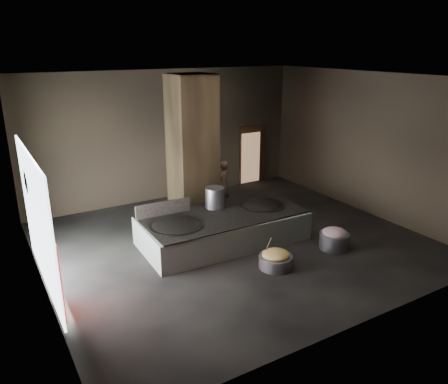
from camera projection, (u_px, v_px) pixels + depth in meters
floor at (234, 244)px, 12.29m from camera, size 10.00×9.00×0.10m
ceiling at (235, 75)px, 10.81m from camera, size 10.00×9.00×0.10m
back_wall at (166, 135)px, 15.26m from camera, size 10.00×0.10×4.50m
front_wall at (368, 221)px, 7.84m from camera, size 10.00×0.10×4.50m
left_wall at (30, 197)px, 9.12m from camera, size 0.10×9.00×4.50m
right_wall at (368, 144)px, 13.98m from camera, size 0.10×9.00×4.50m
pillar at (192, 152)px, 12.96m from camera, size 1.20×1.20×4.50m
hearth_platform at (223, 228)px, 12.20m from camera, size 4.59×2.30×0.79m
platform_cap at (223, 214)px, 12.06m from camera, size 4.43×2.13×0.03m
wok_left at (176, 228)px, 11.34m from camera, size 1.43×1.43×0.39m
wok_left_rim at (176, 225)px, 11.32m from camera, size 1.46×1.46×0.05m
wok_right at (262, 207)px, 12.77m from camera, size 1.33×1.33×0.37m
wok_right_rim at (262, 205)px, 12.75m from camera, size 1.36×1.36×0.05m
stock_pot at (215, 198)px, 12.43m from camera, size 0.55×0.55×0.59m
splash_guard at (163, 208)px, 11.91m from camera, size 1.58×0.11×0.39m
cook at (222, 185)px, 14.44m from camera, size 0.73×0.66×1.69m
veg_basin at (276, 261)px, 10.83m from camera, size 1.06×1.06×0.31m
veg_fill at (276, 254)px, 10.77m from camera, size 0.69×0.69×0.21m
ladle at (268, 246)px, 10.76m from camera, size 0.06×0.33×0.60m
meat_basin at (334, 241)px, 11.85m from camera, size 0.91×0.91×0.44m
meat_fill at (335, 233)px, 11.77m from camera, size 0.66×0.66×0.25m
doorway_near at (199, 163)px, 16.13m from camera, size 1.18×0.08×2.38m
doorway_near_glow at (193, 166)px, 15.91m from camera, size 0.82×0.04×1.94m
doorway_far at (252, 155)px, 17.28m from camera, size 1.18×0.08×2.38m
doorway_far_glow at (251, 158)px, 17.14m from camera, size 0.83×0.04×1.97m
left_opening at (38, 221)px, 9.54m from camera, size 0.04×4.20×3.10m
pavilion_sliver at (57, 276)px, 8.75m from camera, size 0.05×0.90×1.70m
tree_silhouette at (31, 182)px, 10.29m from camera, size 0.28×1.10×1.10m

